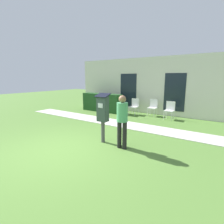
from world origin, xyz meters
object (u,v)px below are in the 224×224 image
outdoor_chair_middle (153,106)px  outdoor_chair_right (170,109)px  parking_meter (103,111)px  person_standing (122,118)px  outdoor_chair_left (134,105)px

outdoor_chair_middle → outdoor_chair_right: same height
parking_meter → person_standing: size_ratio=1.01×
outdoor_chair_left → outdoor_chair_middle: same height
person_standing → outdoor_chair_left: (-1.97, 4.59, -0.40)m
person_standing → outdoor_chair_middle: person_standing is taller
parking_meter → outdoor_chair_right: (0.81, 4.46, -0.49)m
outdoor_chair_left → outdoor_chair_middle: size_ratio=1.00×
person_standing → outdoor_chair_right: 4.57m
parking_meter → outdoor_chair_left: parking_meter is taller
outdoor_chair_middle → outdoor_chair_right: size_ratio=1.00×
parking_meter → outdoor_chair_middle: (-0.19, 4.76, -0.49)m
person_standing → parking_meter: bearing=-157.0°
outdoor_chair_middle → outdoor_chair_right: 1.05m
outdoor_chair_left → outdoor_chair_right: (2.01, -0.04, 0.00)m
outdoor_chair_left → outdoor_chair_right: bearing=4.4°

